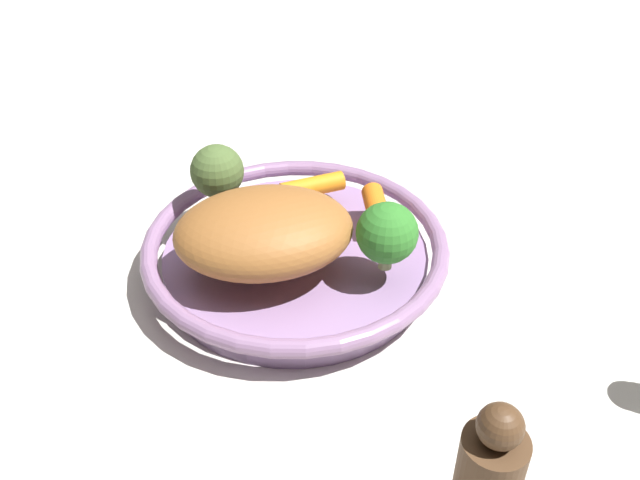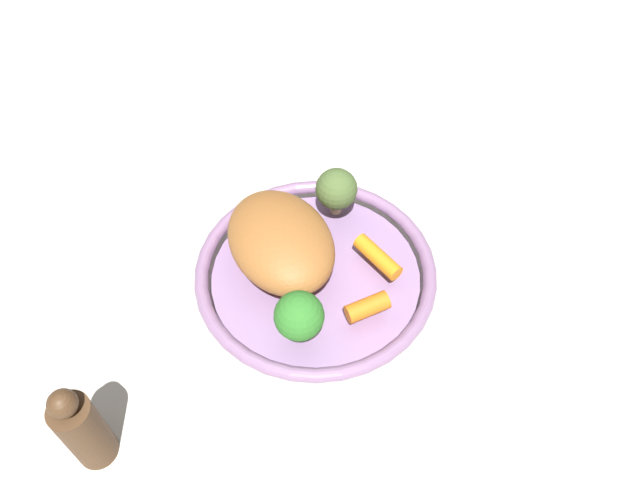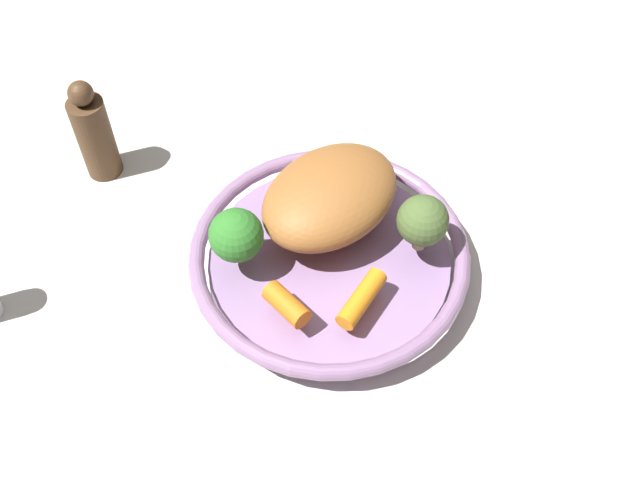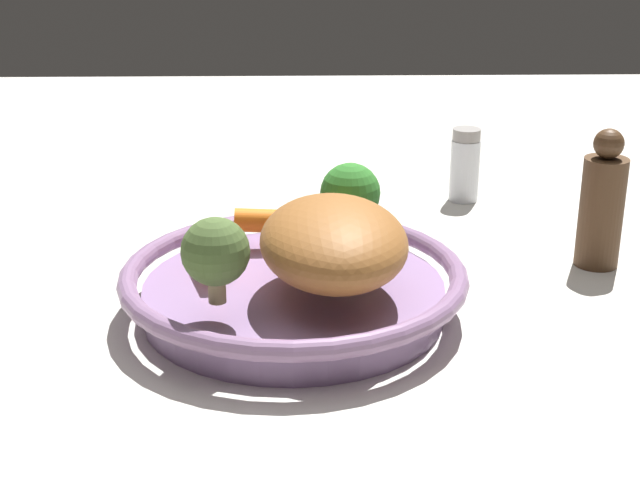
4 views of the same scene
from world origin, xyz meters
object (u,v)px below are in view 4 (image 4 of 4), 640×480
Objects in this scene: serving_bowl at (294,288)px; baby_carrot_right at (210,246)px; roast_chicken_piece at (334,242)px; broccoli_floret_edge at (215,253)px; baby_carrot_near_rim at (262,221)px; pepper_mill at (602,205)px; broccoli_floret_small at (350,193)px; salt_shaker at (465,165)px.

serving_bowl is 4.43× the size of baby_carrot_right.
roast_chicken_piece is 0.10m from broccoli_floret_edge.
broccoli_floret_edge is (0.03, 0.15, 0.03)m from baby_carrot_near_rim.
serving_bowl is at bearing 162.95° from baby_carrot_right.
broccoli_floret_edge is (0.09, 0.04, 0.01)m from roast_chicken_piece.
serving_bowl is 0.11m from broccoli_floret_edge.
baby_carrot_right is 0.36m from pepper_mill.
serving_bowl is 0.11m from broccoli_floret_small.
baby_carrot_right is at bearing 46.32° from salt_shaker.
baby_carrot_right is at bearing -81.82° from broccoli_floret_edge.
broccoli_floret_small reaches higher than salt_shaker.
baby_carrot_near_rim is 0.31m from salt_shaker.
serving_bowl is at bearing -41.82° from roast_chicken_piece.
roast_chicken_piece is 0.12m from baby_carrot_right.
roast_chicken_piece is 2.41× the size of baby_carrot_right.
roast_chicken_piece is 0.36m from salt_shaker.
roast_chicken_piece is 2.36× the size of broccoli_floret_edge.
broccoli_floret_edge is (-0.01, 0.09, 0.03)m from baby_carrot_right.
salt_shaker is (-0.25, -0.37, -0.04)m from broccoli_floret_edge.
serving_bowl is at bearing 109.93° from baby_carrot_near_rim.
baby_carrot_near_rim is at bearing -60.73° from roast_chicken_piece.
pepper_mill is at bearing -174.10° from broccoli_floret_small.
salt_shaker is at bearing -122.95° from serving_bowl.
broccoli_floret_small is at bearing -155.52° from baby_carrot_right.
pepper_mill reaches higher than serving_bowl.
baby_carrot_right reaches higher than serving_bowl.
broccoli_floret_small reaches higher than baby_carrot_near_rim.
broccoli_floret_small is at bearing 5.90° from pepper_mill.
salt_shaker is (-0.14, -0.22, -0.04)m from broccoli_floret_small.
roast_chicken_piece reaches higher than baby_carrot_near_rim.
salt_shaker reaches higher than baby_carrot_near_rim.
salt_shaker is 0.22m from pepper_mill.
serving_bowl is 0.35m from salt_shaker.
roast_chicken_piece is 1.19× the size of pepper_mill.
broccoli_floret_edge reaches higher than salt_shaker.
broccoli_floret_edge reaches higher than broccoli_floret_small.
broccoli_floret_small is at bearing -126.13° from broccoli_floret_edge.
pepper_mill is (-0.23, -0.02, -0.02)m from broccoli_floret_small.
pepper_mill is at bearing -153.00° from roast_chicken_piece.
baby_carrot_right is 0.38m from salt_shaker.
roast_chicken_piece is 1.88× the size of salt_shaker.
broccoli_floret_small is 0.24m from pepper_mill.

